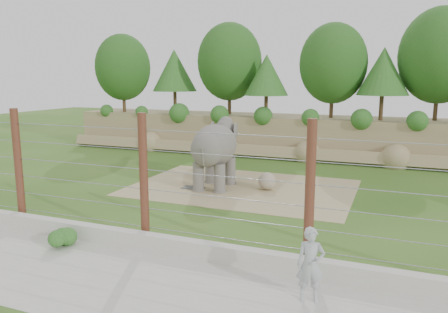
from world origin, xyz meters
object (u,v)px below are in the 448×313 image
at_px(elephant, 215,155).
at_px(barrier_fence, 144,179).
at_px(zookeeper, 311,265).
at_px(stone_ball, 267,181).

bearing_deg(elephant, barrier_fence, -88.99).
xyz_separation_m(elephant, barrier_fence, (0.68, -7.05, 0.47)).
height_order(elephant, zookeeper, elephant).
distance_m(elephant, zookeeper, 10.67).
bearing_deg(zookeeper, stone_ball, 97.44).
xyz_separation_m(stone_ball, zookeeper, (3.70, -9.21, 0.45)).
bearing_deg(stone_ball, barrier_fence, -102.65).
bearing_deg(stone_ball, elephant, -169.10).
bearing_deg(barrier_fence, elephant, 95.49).
distance_m(stone_ball, zookeeper, 9.94).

